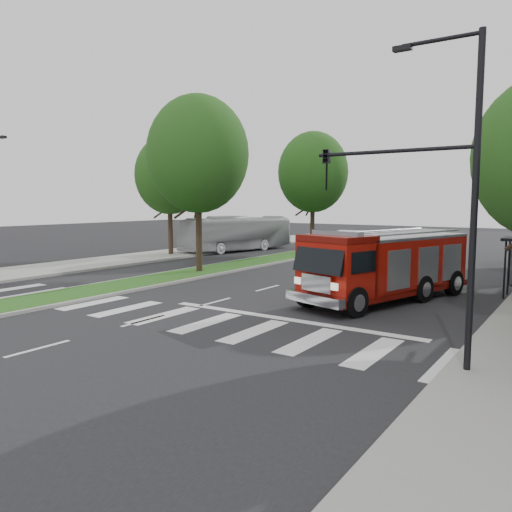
{
  "coord_description": "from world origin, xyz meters",
  "views": [
    {
      "loc": [
        12.8,
        -15.91,
        4.14
      ],
      "look_at": [
        0.75,
        1.89,
        1.8
      ],
      "focal_mm": 35.0,
      "sensor_mm": 36.0,
      "label": 1
    }
  ],
  "objects": [
    {
      "name": "ground",
      "position": [
        0.0,
        0.0,
        0.0
      ],
      "size": [
        140.0,
        140.0,
        0.0
      ],
      "primitive_type": "plane",
      "color": "black",
      "rests_on": "ground"
    },
    {
      "name": "tree_median_near",
      "position": [
        -6.0,
        6.0,
        6.81
      ],
      "size": [
        5.8,
        5.8,
        10.16
      ],
      "color": "black",
      "rests_on": "ground"
    },
    {
      "name": "sidewalk_left",
      "position": [
        -14.5,
        10.0,
        0.07
      ],
      "size": [
        5.0,
        80.0,
        0.15
      ],
      "primitive_type": "cube",
      "color": "gray",
      "rests_on": "ground"
    },
    {
      "name": "streetlight_right_near",
      "position": [
        9.61,
        -3.5,
        4.67
      ],
      "size": [
        4.08,
        0.22,
        8.0
      ],
      "color": "black",
      "rests_on": "ground"
    },
    {
      "name": "tree_left_mid",
      "position": [
        -14.0,
        12.0,
        6.16
      ],
      "size": [
        5.2,
        5.2,
        9.16
      ],
      "color": "black",
      "rests_on": "ground"
    },
    {
      "name": "tree_median_far",
      "position": [
        -6.0,
        20.0,
        6.49
      ],
      "size": [
        5.6,
        5.6,
        9.72
      ],
      "color": "black",
      "rests_on": "ground"
    },
    {
      "name": "median",
      "position": [
        -6.0,
        18.0,
        0.08
      ],
      "size": [
        3.0,
        50.0,
        0.15
      ],
      "color": "gray",
      "rests_on": "ground"
    },
    {
      "name": "fire_engine",
      "position": [
        5.74,
        4.22,
        1.47
      ],
      "size": [
        5.01,
        9.21,
        3.06
      ],
      "rotation": [
        0.0,
        0.0,
        -0.29
      ],
      "color": "#5A0A04",
      "rests_on": "ground"
    },
    {
      "name": "city_bus",
      "position": [
        -12.0,
        17.95,
        1.48
      ],
      "size": [
        4.67,
        10.94,
        2.97
      ],
      "primitive_type": "imported",
      "rotation": [
        0.0,
        0.0,
        -0.21
      ],
      "color": "#BCBDC1",
      "rests_on": "ground"
    }
  ]
}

